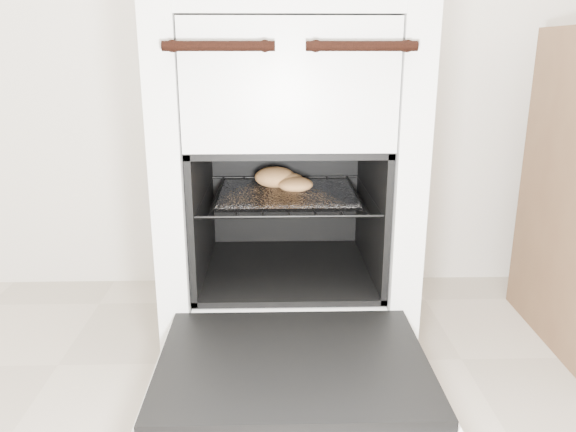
% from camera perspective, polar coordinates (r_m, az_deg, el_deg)
% --- Properties ---
extents(stove, '(0.56, 0.63, 0.86)m').
position_cam_1_polar(stove, '(1.41, -0.15, 3.41)').
color(stove, white).
rests_on(stove, ground).
extents(oven_door, '(0.51, 0.39, 0.04)m').
position_cam_1_polar(oven_door, '(1.06, 0.51, -15.09)').
color(oven_door, black).
rests_on(oven_door, stove).
extents(oven_rack, '(0.41, 0.39, 0.01)m').
position_cam_1_polar(oven_rack, '(1.36, -0.09, 2.22)').
color(oven_rack, black).
rests_on(oven_rack, stove).
extents(foil_sheet, '(0.32, 0.28, 0.01)m').
position_cam_1_polar(foil_sheet, '(1.34, -0.07, 2.26)').
color(foil_sheet, white).
rests_on(foil_sheet, oven_rack).
extents(baked_rolls, '(0.16, 0.16, 0.05)m').
position_cam_1_polar(baked_rolls, '(1.37, -0.49, 3.72)').
color(baked_rolls, '#B77F49').
rests_on(baked_rolls, foil_sheet).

